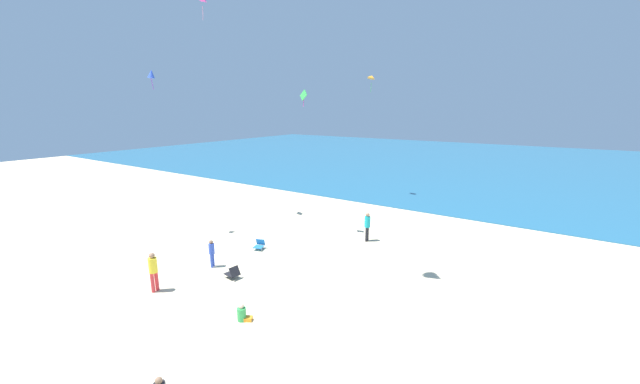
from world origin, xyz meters
name	(u,v)px	position (x,y,z in m)	size (l,w,h in m)	color
ground_plane	(373,257)	(0.00, 10.00, 0.00)	(120.00, 120.00, 0.00)	beige
ocean_water	(496,163)	(0.00, 49.63, 0.03)	(120.00, 60.00, 0.05)	#236084
beach_chair_far_left	(233,273)	(-4.24, 4.15, 0.28)	(0.76, 0.57, 0.61)	black
beach_chair_near_camera	(259,245)	(-5.72, 7.49, 0.24)	(0.68, 0.76, 0.54)	#2370B2
person_0	(212,252)	(-6.02, 4.48, 0.80)	(0.36, 0.36, 1.39)	blue
person_1	(153,269)	(-6.11, 1.48, 1.01)	(0.36, 0.36, 1.75)	red
person_2	(243,314)	(-1.40, 2.00, 0.25)	(0.62, 0.52, 0.69)	green
person_4	(367,225)	(-1.32, 11.96, 0.99)	(0.39, 0.39, 1.72)	black
kite_orange	(372,77)	(-6.39, 22.28, 10.16)	(0.89, 0.85, 1.43)	orange
kite_green	(304,95)	(-5.13, 10.96, 8.35)	(0.63, 0.23, 0.95)	green
kite_blue	(151,74)	(-12.13, 6.07, 9.52)	(0.55, 0.57, 1.10)	blue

